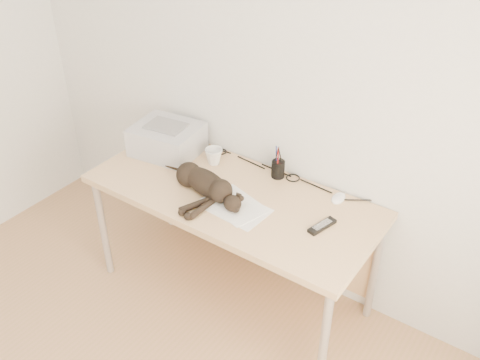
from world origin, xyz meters
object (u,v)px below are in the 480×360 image
Objects in this scene: mug at (214,156)px; pen_cup at (278,169)px; mouse at (339,196)px; desk at (241,205)px; printer at (167,139)px; cat at (203,183)px.

pen_cup is (0.38, 0.09, 0.00)m from mug.
pen_cup reaches higher than mug.
mug is 0.91× the size of mouse.
mug reaches higher than desk.
mouse is (0.38, -0.00, -0.03)m from pen_cup.
printer is 0.70m from pen_cup.
desk is 15.50× the size of mug.
cat reaches higher than mouse.
pen_cup reaches higher than printer.
cat is 5.43× the size of mouse.
printer reaches higher than mouse.
printer is 0.49m from cat.
mug is at bearing -176.09° from mouse.
mug is 0.39m from pen_cup.
mouse is at bearing 7.01° from mug.
mug is (0.31, 0.05, -0.04)m from printer.
printer is 0.32m from mug.
printer reaches higher than mug.
mouse is at bearing 21.38° from desk.
cat is at bearing -26.28° from printer.
desk is 2.60× the size of cat.
cat is at bearing -127.66° from desk.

